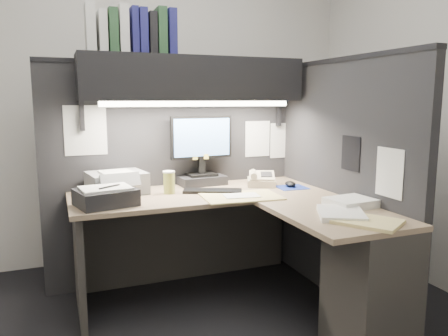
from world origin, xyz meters
The scene contains 22 objects.
floor centered at (0.00, 0.00, 0.00)m, with size 3.50×3.50×0.00m, color black.
wall_back centered at (0.00, 1.50, 1.35)m, with size 3.50×0.04×2.70m, color silver.
wall_front centered at (0.00, -1.50, 1.35)m, with size 3.50×0.04×2.70m, color silver.
partition_back centered at (0.03, 0.93, 0.80)m, with size 1.90×0.06×1.60m, color black.
partition_right centered at (0.98, 0.18, 0.80)m, with size 0.06×1.50×1.60m, color black.
desk centered at (0.43, 0.00, 0.44)m, with size 1.70×1.53×0.73m.
overhead_shelf centered at (0.12, 0.75, 1.50)m, with size 1.55×0.34×0.30m, color black.
task_light_tube centered at (0.12, 0.61, 1.33)m, with size 0.04×0.04×1.32m, color white.
monitor centered at (0.21, 0.82, 0.93)m, with size 0.47×0.23×0.51m.
keyboard centered at (0.19, 0.53, 0.74)m, with size 0.40×0.13×0.02m, color black.
mousepad centered at (0.77, 0.48, 0.73)m, with size 0.21×0.19×0.00m, color navy.
mouse centered at (0.77, 0.49, 0.75)m, with size 0.07×0.11×0.04m, color black.
telephone centered at (0.60, 0.63, 0.77)m, with size 0.20×0.21×0.08m, color #C5B597.
coffee_cup centered at (-0.10, 0.60, 0.80)m, with size 0.08×0.08×0.14m, color #BCBA4B.
printer centered at (-0.43, 0.73, 0.80)m, with size 0.36×0.31×0.15m, color #949699.
notebook_stack centered at (-0.53, 0.42, 0.78)m, with size 0.33×0.28×0.10m, color black.
open_folder centered at (0.31, 0.32, 0.73)m, with size 0.50×0.32×0.01m, color #D5C478.
paper_stack_a centered at (0.81, -0.15, 0.75)m, with size 0.26×0.22×0.05m, color white.
paper_stack_b centered at (0.63, -0.31, 0.74)m, with size 0.24×0.29×0.03m, color white.
manila_stack centered at (0.67, -0.47, 0.74)m, with size 0.25×0.31×0.02m, color #D5C478.
binder_row centered at (-0.29, 0.75, 1.79)m, with size 0.57×0.26×0.30m.
pinned_papers centered at (0.42, 0.56, 1.05)m, with size 1.76×1.31×0.51m.
Camera 1 is at (-0.80, -2.22, 1.36)m, focal length 35.00 mm.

